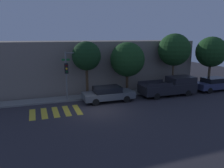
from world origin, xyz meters
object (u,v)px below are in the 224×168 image
at_px(tree_near_corner, 86,56).
at_px(tree_midblock, 127,60).
at_px(sedan_near_corner, 108,94).
at_px(tree_behind_truck, 211,52).
at_px(tree_far_end, 174,50).
at_px(traffic_light_pole, 71,67).
at_px(pickup_truck, 170,86).
at_px(sedan_middle, 214,84).

xyz_separation_m(tree_near_corner, tree_midblock, (4.12, -0.00, -0.45)).
xyz_separation_m(sedan_near_corner, tree_behind_truck, (12.99, 1.72, 3.32)).
bearing_deg(tree_far_end, tree_midblock, 180.00).
xyz_separation_m(traffic_light_pole, pickup_truck, (9.62, -1.27, -2.25)).
xyz_separation_m(pickup_truck, sedan_middle, (5.65, 0.00, -0.15)).
xyz_separation_m(traffic_light_pole, sedan_middle, (15.27, -1.27, -2.40)).
bearing_deg(tree_midblock, tree_behind_truck, 0.00).
bearing_deg(tree_near_corner, sedan_near_corner, -48.52).
bearing_deg(pickup_truck, sedan_middle, 0.00).
bearing_deg(traffic_light_pole, pickup_truck, -7.49).
relative_size(traffic_light_pole, tree_behind_truck, 0.78).
height_order(tree_far_end, tree_behind_truck, tree_far_end).
xyz_separation_m(pickup_truck, tree_near_corner, (-8.09, 1.72, 3.10)).
xyz_separation_m(sedan_middle, tree_far_end, (-4.21, 1.72, 3.64)).
distance_m(sedan_middle, tree_far_end, 5.83).
relative_size(pickup_truck, tree_far_end, 0.92).
distance_m(traffic_light_pole, tree_behind_truck, 16.08).
height_order(traffic_light_pole, sedan_middle, traffic_light_pole).
height_order(tree_near_corner, tree_far_end, tree_far_end).
relative_size(pickup_truck, tree_behind_truck, 0.97).
distance_m(traffic_light_pole, tree_near_corner, 1.81).
distance_m(sedan_middle, tree_near_corner, 14.22).
bearing_deg(tree_midblock, pickup_truck, -23.43).
bearing_deg(sedan_near_corner, pickup_truck, -0.00).
xyz_separation_m(sedan_near_corner, tree_midblock, (2.60, 1.72, 2.82)).
height_order(tree_near_corner, tree_midblock, tree_near_corner).
xyz_separation_m(tree_midblock, tree_far_end, (5.40, 0.00, 0.84)).
height_order(tree_midblock, tree_far_end, tree_far_end).
relative_size(traffic_light_pole, pickup_truck, 0.80).
distance_m(sedan_near_corner, tree_near_corner, 4.00).
distance_m(sedan_near_corner, tree_behind_truck, 13.52).
xyz_separation_m(sedan_near_corner, sedan_middle, (12.22, 0.00, 0.02)).
relative_size(sedan_middle, tree_far_end, 0.75).
xyz_separation_m(tree_near_corner, tree_behind_truck, (14.51, -0.00, 0.04)).
bearing_deg(tree_near_corner, sedan_middle, -7.13).
distance_m(sedan_near_corner, sedan_middle, 12.22).
bearing_deg(traffic_light_pole, tree_midblock, 4.58).
distance_m(traffic_light_pole, pickup_truck, 9.96).
relative_size(traffic_light_pole, sedan_near_corner, 0.98).
bearing_deg(traffic_light_pole, tree_behind_truck, 1.62).
distance_m(sedan_near_corner, pickup_truck, 6.57).
xyz_separation_m(pickup_truck, tree_behind_truck, (6.42, 1.72, 3.14)).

